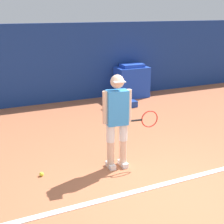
{
  "coord_description": "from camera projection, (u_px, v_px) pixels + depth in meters",
  "views": [
    {
      "loc": [
        -2.31,
        -3.14,
        2.55
      ],
      "look_at": [
        -0.29,
        1.38,
        0.92
      ],
      "focal_mm": 50.0,
      "sensor_mm": 36.0,
      "label": 1
    }
  ],
  "objects": [
    {
      "name": "covered_chair",
      "position": [
        132.0,
        81.0,
        9.45
      ],
      "size": [
        0.98,
        0.59,
        1.02
      ],
      "color": "blue",
      "rests_on": "ground_plane"
    },
    {
      "name": "back_wall",
      "position": [
        62.0,
        63.0,
        8.8
      ],
      "size": [
        24.0,
        0.1,
        2.21
      ],
      "color": "navy",
      "rests_on": "ground_plane"
    },
    {
      "name": "tennis_player",
      "position": [
        118.0,
        118.0,
        5.05
      ],
      "size": [
        0.96,
        0.3,
        1.59
      ],
      "rotation": [
        0.0,
        0.0,
        -0.13
      ],
      "color": "beige",
      "rests_on": "ground_plane"
    },
    {
      "name": "equipment_bag",
      "position": [
        121.0,
        105.0,
        8.48
      ],
      "size": [
        0.89,
        0.26,
        0.17
      ],
      "color": "#1E3D99",
      "rests_on": "ground_plane"
    },
    {
      "name": "ground_plane",
      "position": [
        170.0,
        199.0,
        4.42
      ],
      "size": [
        24.0,
        24.0,
        0.0
      ],
      "primitive_type": "plane",
      "color": "#B76642"
    },
    {
      "name": "court_baseline",
      "position": [
        157.0,
        186.0,
        4.72
      ],
      "size": [
        21.6,
        0.1,
        0.01
      ],
      "color": "white",
      "rests_on": "ground_plane"
    },
    {
      "name": "tennis_ball",
      "position": [
        41.0,
        174.0,
        5.01
      ],
      "size": [
        0.07,
        0.07,
        0.07
      ],
      "color": "#D1E533",
      "rests_on": "ground_plane"
    }
  ]
}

